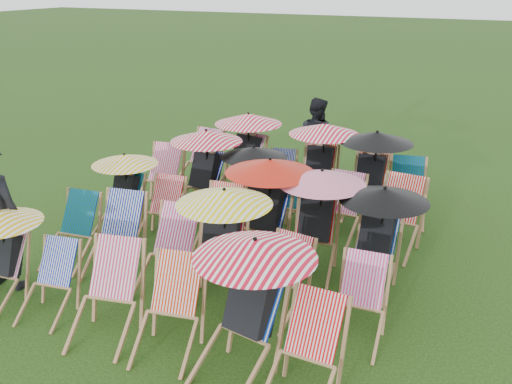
% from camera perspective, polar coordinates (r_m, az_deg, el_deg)
% --- Properties ---
extents(ground, '(100.00, 100.00, 0.00)m').
position_cam_1_polar(ground, '(8.23, -2.09, -6.49)').
color(ground, black).
rests_on(ground, ground).
extents(deckchair_1, '(0.67, 0.84, 0.84)m').
position_cam_1_polar(deckchair_1, '(7.18, -20.10, -8.47)').
color(deckchair_1, '#A0754A').
rests_on(deckchair_1, ground).
extents(deckchair_2, '(0.85, 1.05, 1.02)m').
position_cam_1_polar(deckchair_2, '(6.55, -14.84, -9.93)').
color(deckchair_2, '#A0754A').
rests_on(deckchair_2, ground).
extents(deckchair_3, '(0.80, 1.00, 0.97)m').
position_cam_1_polar(deckchair_3, '(6.18, -8.74, -11.63)').
color(deckchair_3, '#A0754A').
rests_on(deckchair_3, ground).
extents(deckchair_4, '(1.22, 1.30, 1.44)m').
position_cam_1_polar(deckchair_4, '(5.68, -1.17, -11.25)').
color(deckchair_4, '#A0754A').
rests_on(deckchair_4, ground).
extents(deckchair_5, '(0.66, 0.90, 0.95)m').
position_cam_1_polar(deckchair_5, '(5.53, 4.85, -15.91)').
color(deckchair_5, '#A0754A').
rests_on(deckchair_5, ground).
extents(deckchair_6, '(0.71, 0.92, 0.93)m').
position_cam_1_polar(deckchair_6, '(8.32, -18.08, -3.72)').
color(deckchair_6, '#A0754A').
rests_on(deckchair_6, ground).
extents(deckchair_7, '(0.81, 1.02, 1.01)m').
position_cam_1_polar(deckchair_7, '(7.90, -14.03, -4.30)').
color(deckchair_7, '#A0754A').
rests_on(deckchair_7, ground).
extents(deckchair_8, '(0.74, 0.98, 1.02)m').
position_cam_1_polar(deckchair_8, '(7.31, -8.89, -6.02)').
color(deckchair_8, '#A0754A').
rests_on(deckchair_8, ground).
extents(deckchair_9, '(1.17, 1.28, 1.39)m').
position_cam_1_polar(deckchair_9, '(6.97, -3.72, -5.11)').
color(deckchair_9, '#A0754A').
rests_on(deckchair_9, ground).
extents(deckchair_10, '(0.71, 0.90, 0.89)m').
position_cam_1_polar(deckchair_10, '(6.75, 2.28, -8.74)').
color(deckchair_10, '#A0754A').
rests_on(deckchair_10, ground).
extents(deckchair_11, '(0.64, 0.86, 0.89)m').
position_cam_1_polar(deckchair_11, '(6.40, 10.20, -10.90)').
color(deckchair_11, '#A0754A').
rests_on(deckchair_11, ground).
extents(deckchair_12, '(1.02, 1.06, 1.20)m').
position_cam_1_polar(deckchair_12, '(9.13, -13.32, 0.14)').
color(deckchair_12, '#A0754A').
rests_on(deckchair_12, ground).
extents(deckchair_13, '(0.66, 0.87, 0.90)m').
position_cam_1_polar(deckchair_13, '(8.74, -9.59, -1.84)').
color(deckchair_13, '#A0754A').
rests_on(deckchair_13, ground).
extents(deckchair_14, '(0.70, 0.92, 0.95)m').
position_cam_1_polar(deckchair_14, '(8.16, -3.85, -3.09)').
color(deckchair_14, '#A0754A').
rests_on(deckchair_14, ground).
extents(deckchair_15, '(1.23, 1.28, 1.46)m').
position_cam_1_polar(deckchair_15, '(7.86, 0.69, -1.65)').
color(deckchair_15, '#A0754A').
rests_on(deckchair_15, ground).
extents(deckchair_16, '(1.17, 1.26, 1.39)m').
position_cam_1_polar(deckchair_16, '(7.65, 5.95, -2.73)').
color(deckchair_16, '#A0754A').
rests_on(deckchair_16, ground).
extents(deckchair_17, '(1.12, 1.16, 1.33)m').
position_cam_1_polar(deckchair_17, '(7.36, 11.87, -4.37)').
color(deckchair_17, '#A0754A').
rests_on(deckchair_17, ground).
extents(deckchair_18, '(0.77, 1.00, 1.02)m').
position_cam_1_polar(deckchair_18, '(9.96, -9.71, 1.40)').
color(deckchair_18, '#A0754A').
rests_on(deckchair_18, ground).
extents(deckchair_19, '(1.19, 1.26, 1.41)m').
position_cam_1_polar(deckchair_19, '(9.51, -5.53, 2.17)').
color(deckchair_19, '#A0754A').
rests_on(deckchair_19, ground).
extents(deckchair_20, '(1.06, 1.16, 1.26)m').
position_cam_1_polar(deckchair_20, '(9.06, -0.62, 0.77)').
color(deckchair_20, '#A0754A').
rests_on(deckchair_20, ground).
extents(deckchair_21, '(0.62, 0.82, 0.85)m').
position_cam_1_polar(deckchair_21, '(8.85, 3.96, -1.45)').
color(deckchair_21, '#A0754A').
rests_on(deckchair_21, ground).
extents(deckchair_22, '(0.68, 0.91, 0.96)m').
position_cam_1_polar(deckchair_22, '(8.69, 8.27, -1.69)').
color(deckchair_22, '#A0754A').
rests_on(deckchair_22, ground).
extents(deckchair_23, '(0.76, 1.00, 1.03)m').
position_cam_1_polar(deckchair_23, '(8.47, 13.79, -2.43)').
color(deckchair_23, '#A0754A').
rests_on(deckchair_23, ground).
extents(deckchair_24, '(0.76, 1.00, 1.02)m').
position_cam_1_polar(deckchair_24, '(10.85, -5.82, 3.24)').
color(deckchair_24, '#A0754A').
rests_on(deckchair_24, ground).
extents(deckchair_25, '(1.22, 1.30, 1.45)m').
position_cam_1_polar(deckchair_25, '(10.46, -1.34, 4.13)').
color(deckchair_25, '#A0754A').
rests_on(deckchair_25, ground).
extents(deckchair_26, '(0.69, 0.85, 0.82)m').
position_cam_1_polar(deckchair_26, '(10.21, 2.43, 1.61)').
color(deckchair_26, '#A0754A').
rests_on(deckchair_26, ground).
extents(deckchair_27, '(1.21, 1.30, 1.43)m').
position_cam_1_polar(deckchair_27, '(9.86, 6.32, 2.89)').
color(deckchair_27, '#A0754A').
rests_on(deckchair_27, ground).
extents(deckchair_28, '(1.19, 1.25, 1.41)m').
position_cam_1_polar(deckchair_28, '(9.55, 11.34, 1.94)').
color(deckchair_28, '#A0754A').
rests_on(deckchair_28, ground).
extents(deckchair_29, '(0.82, 1.01, 0.98)m').
position_cam_1_polar(deckchair_29, '(9.54, 14.82, -0.02)').
color(deckchair_29, '#A0754A').
rests_on(deckchair_29, ground).
extents(person_rear, '(0.89, 0.75, 1.62)m').
position_cam_1_polar(person_rear, '(11.11, 6.00, 5.27)').
color(person_rear, black).
rests_on(person_rear, ground).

